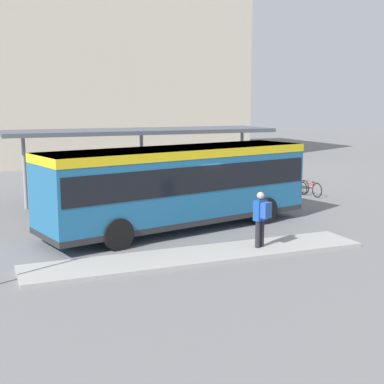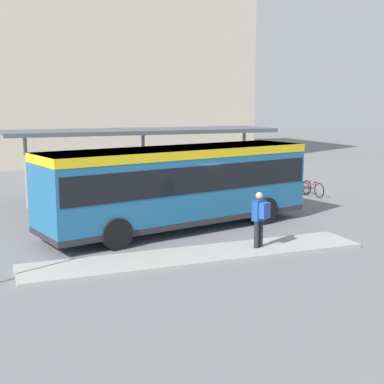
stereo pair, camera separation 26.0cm
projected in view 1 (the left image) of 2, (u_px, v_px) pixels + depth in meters
name	position (u px, v px, depth m)	size (l,w,h in m)	color
ground_plane	(179.00, 229.00, 19.66)	(120.00, 120.00, 0.00)	slate
curb_island	(201.00, 255.00, 16.04)	(10.53, 1.80, 0.12)	#9E9E99
city_bus	(179.00, 182.00, 19.38)	(10.58, 4.87, 2.99)	#1E6093
pedestrian_waiting	(261.00, 216.00, 16.56)	(0.51, 0.55, 1.75)	#232328
bicycle_red	(311.00, 188.00, 26.58)	(0.48, 1.73, 0.74)	black
bicycle_blue	(297.00, 187.00, 27.28)	(0.48, 1.56, 0.67)	black
bicycle_orange	(290.00, 184.00, 28.10)	(0.48, 1.73, 0.75)	black
station_shelter	(141.00, 132.00, 24.87)	(12.46, 3.38, 3.37)	#4C515B
station_building	(106.00, 60.00, 44.82)	(19.70, 14.61, 16.28)	#BCB29E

